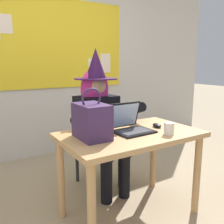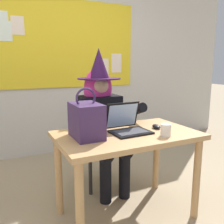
{
  "view_description": "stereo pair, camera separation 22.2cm",
  "coord_description": "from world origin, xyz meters",
  "px_view_note": "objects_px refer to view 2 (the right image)",
  "views": [
    {
      "loc": [
        -0.97,
        -1.46,
        1.28
      ],
      "look_at": [
        0.17,
        0.4,
        0.85
      ],
      "focal_mm": 39.08,
      "sensor_mm": 36.0,
      "label": 1
    },
    {
      "loc": [
        -0.78,
        -1.56,
        1.28
      ],
      "look_at": [
        0.17,
        0.4,
        0.85
      ],
      "focal_mm": 39.08,
      "sensor_mm": 36.0,
      "label": 2
    }
  ],
  "objects_px": {
    "laptop": "(127,125)",
    "handbag": "(86,120)",
    "person_costumed": "(102,114)",
    "computer_mouse": "(156,127)",
    "chair_at_desk": "(98,138)",
    "desk_main": "(127,146)",
    "coffee_mug": "(166,130)"
  },
  "relations": [
    {
      "from": "desk_main",
      "to": "chair_at_desk",
      "type": "distance_m",
      "value": 0.71
    },
    {
      "from": "desk_main",
      "to": "coffee_mug",
      "type": "xyz_separation_m",
      "value": [
        0.22,
        -0.2,
        0.16
      ]
    },
    {
      "from": "desk_main",
      "to": "computer_mouse",
      "type": "xyz_separation_m",
      "value": [
        0.29,
        0.01,
        0.13
      ]
    },
    {
      "from": "chair_at_desk",
      "to": "handbag",
      "type": "relative_size",
      "value": 2.35
    },
    {
      "from": "chair_at_desk",
      "to": "coffee_mug",
      "type": "xyz_separation_m",
      "value": [
        0.2,
        -0.9,
        0.29
      ]
    },
    {
      "from": "desk_main",
      "to": "person_costumed",
      "type": "xyz_separation_m",
      "value": [
        0.02,
        0.58,
        0.16
      ]
    },
    {
      "from": "laptop",
      "to": "handbag",
      "type": "distance_m",
      "value": 0.37
    },
    {
      "from": "chair_at_desk",
      "to": "computer_mouse",
      "type": "xyz_separation_m",
      "value": [
        0.27,
        -0.69,
        0.26
      ]
    },
    {
      "from": "chair_at_desk",
      "to": "laptop",
      "type": "xyz_separation_m",
      "value": [
        -0.01,
        -0.66,
        0.29
      ]
    },
    {
      "from": "person_costumed",
      "to": "computer_mouse",
      "type": "bearing_deg",
      "value": 25.86
    },
    {
      "from": "handbag",
      "to": "computer_mouse",
      "type": "bearing_deg",
      "value": -1.3
    },
    {
      "from": "chair_at_desk",
      "to": "computer_mouse",
      "type": "relative_size",
      "value": 8.56
    },
    {
      "from": "person_costumed",
      "to": "handbag",
      "type": "height_order",
      "value": "person_costumed"
    },
    {
      "from": "laptop",
      "to": "person_costumed",
      "type": "bearing_deg",
      "value": 87.07
    },
    {
      "from": "desk_main",
      "to": "handbag",
      "type": "bearing_deg",
      "value": 175.36
    },
    {
      "from": "computer_mouse",
      "to": "coffee_mug",
      "type": "relative_size",
      "value": 1.09
    },
    {
      "from": "desk_main",
      "to": "laptop",
      "type": "bearing_deg",
      "value": 60.91
    },
    {
      "from": "person_costumed",
      "to": "computer_mouse",
      "type": "xyz_separation_m",
      "value": [
        0.27,
        -0.56,
        -0.03
      ]
    },
    {
      "from": "desk_main",
      "to": "coffee_mug",
      "type": "distance_m",
      "value": 0.34
    },
    {
      "from": "chair_at_desk",
      "to": "person_costumed",
      "type": "relative_size",
      "value": 0.62
    },
    {
      "from": "person_costumed",
      "to": "laptop",
      "type": "xyz_separation_m",
      "value": [
        -0.0,
        -0.54,
        0.0
      ]
    },
    {
      "from": "chair_at_desk",
      "to": "handbag",
      "type": "bearing_deg",
      "value": -26.56
    },
    {
      "from": "chair_at_desk",
      "to": "person_costumed",
      "type": "bearing_deg",
      "value": 0.49
    },
    {
      "from": "laptop",
      "to": "chair_at_desk",
      "type": "bearing_deg",
      "value": 86.88
    },
    {
      "from": "computer_mouse",
      "to": "desk_main",
      "type": "bearing_deg",
      "value": -168.25
    },
    {
      "from": "desk_main",
      "to": "laptop",
      "type": "distance_m",
      "value": 0.17
    },
    {
      "from": "chair_at_desk",
      "to": "coffee_mug",
      "type": "relative_size",
      "value": 9.37
    },
    {
      "from": "person_costumed",
      "to": "handbag",
      "type": "relative_size",
      "value": 3.8
    },
    {
      "from": "laptop",
      "to": "handbag",
      "type": "relative_size",
      "value": 0.85
    },
    {
      "from": "computer_mouse",
      "to": "handbag",
      "type": "xyz_separation_m",
      "value": [
        -0.63,
        0.01,
        0.12
      ]
    },
    {
      "from": "desk_main",
      "to": "laptop",
      "type": "relative_size",
      "value": 3.55
    },
    {
      "from": "person_costumed",
      "to": "computer_mouse",
      "type": "height_order",
      "value": "person_costumed"
    }
  ]
}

